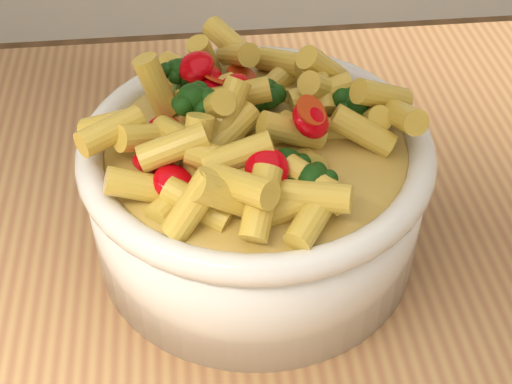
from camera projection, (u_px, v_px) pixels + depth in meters
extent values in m
cube|color=#B3824D|center=(298.00, 310.00, 0.57)|extent=(1.20, 0.80, 0.04)
cylinder|color=white|center=(256.00, 197.00, 0.57)|extent=(0.26, 0.26, 0.10)
ellipsoid|color=white|center=(256.00, 225.00, 0.59)|extent=(0.24, 0.24, 0.04)
torus|color=white|center=(256.00, 146.00, 0.53)|extent=(0.27, 0.27, 0.02)
ellipsoid|color=#E8BA4F|center=(256.00, 146.00, 0.53)|extent=(0.23, 0.23, 0.03)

